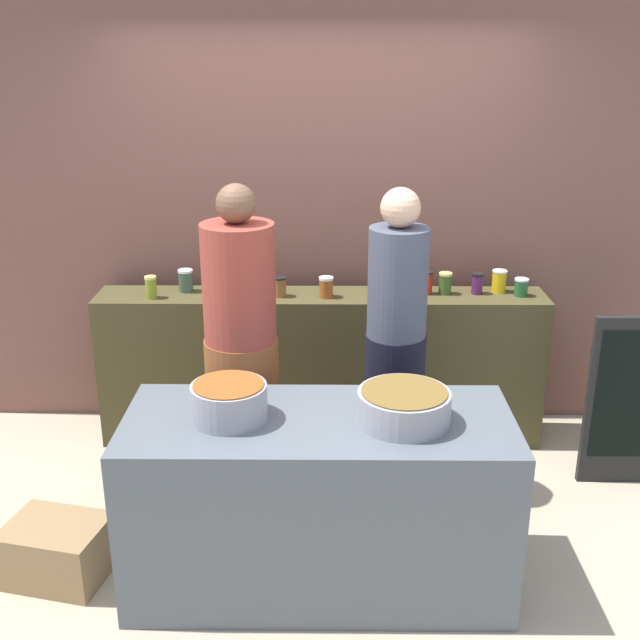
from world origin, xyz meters
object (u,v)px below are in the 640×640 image
object	(u,v)px
cook_in_cap	(395,361)
chalkboard_sign	(632,401)
preserve_jar_7	(409,283)
preserve_jar_10	(477,283)
preserve_jar_1	(186,280)
preserve_jar_4	(280,287)
preserve_jar_2	(235,282)
cooking_pot_center	(404,407)
preserve_jar_0	(151,287)
cook_with_tongs	(242,371)
preserve_jar_8	(427,283)
preserve_jar_5	(326,287)
cooking_pot_left	(229,402)
preserve_jar_3	(263,284)
preserve_jar_9	(445,283)
preserve_jar_11	(499,281)
bread_crate	(57,550)
preserve_jar_6	(381,285)
preserve_jar_12	(521,287)

from	to	relation	value
cook_in_cap	chalkboard_sign	bearing A→B (deg)	4.46
preserve_jar_7	preserve_jar_10	world-z (taller)	preserve_jar_10
preserve_jar_1	preserve_jar_7	distance (m)	1.35
preserve_jar_4	chalkboard_sign	world-z (taller)	preserve_jar_4
chalkboard_sign	preserve_jar_2	bearing A→B (deg)	165.53
preserve_jar_1	cooking_pot_center	size ratio (longest dim) A/B	0.34
preserve_jar_10	preserve_jar_0	bearing A→B (deg)	-176.99
preserve_jar_1	cook_with_tongs	distance (m)	0.99
preserve_jar_8	preserve_jar_10	distance (m)	0.30
preserve_jar_5	cooking_pot_left	bearing A→B (deg)	-106.93
preserve_jar_10	cook_with_tongs	xyz separation A→B (m)	(-1.33, -0.84, -0.21)
preserve_jar_10	preserve_jar_3	bearing A→B (deg)	179.52
preserve_jar_8	cook_in_cap	size ratio (longest dim) A/B	0.08
preserve_jar_5	cook_with_tongs	distance (m)	0.90
preserve_jar_9	preserve_jar_10	size ratio (longest dim) A/B	1.03
preserve_jar_10	cook_with_tongs	bearing A→B (deg)	-147.87
preserve_jar_11	cooking_pot_left	size ratio (longest dim) A/B	0.41
preserve_jar_3	cooking_pot_left	bearing A→B (deg)	-91.19
bread_crate	preserve_jar_9	bearing A→B (deg)	35.93
cook_in_cap	preserve_jar_6	bearing A→B (deg)	94.11
preserve_jar_12	preserve_jar_1	bearing A→B (deg)	178.09
cook_in_cap	preserve_jar_0	bearing A→B (deg)	157.94
preserve_jar_2	preserve_jar_12	distance (m)	1.71
preserve_jar_6	bread_crate	bearing A→B (deg)	-139.01
cooking_pot_center	bread_crate	size ratio (longest dim) A/B	0.89
preserve_jar_7	preserve_jar_0	bearing A→B (deg)	-174.79
cooking_pot_left	cook_in_cap	xyz separation A→B (m)	(0.78, 0.77, -0.13)
preserve_jar_8	chalkboard_sign	bearing A→B (deg)	-27.16
preserve_jar_3	cooking_pot_center	size ratio (longest dim) A/B	0.28
cooking_pot_left	chalkboard_sign	distance (m)	2.31
preserve_jar_0	preserve_jar_7	distance (m)	1.54
cooking_pot_left	preserve_jar_11	bearing A→B (deg)	45.28
preserve_jar_4	bread_crate	size ratio (longest dim) A/B	0.27
preserve_jar_3	cooking_pot_center	bearing A→B (deg)	-63.95
preserve_jar_11	preserve_jar_9	bearing A→B (deg)	-172.66
preserve_jar_1	preserve_jar_11	distance (m)	1.89
preserve_jar_2	preserve_jar_9	distance (m)	1.26
cooking_pot_left	preserve_jar_8	bearing A→B (deg)	54.54
preserve_jar_0	cooking_pot_left	world-z (taller)	preserve_jar_0
preserve_jar_11	preserve_jar_12	size ratio (longest dim) A/B	1.27
preserve_jar_8	cook_with_tongs	size ratio (longest dim) A/B	0.08
preserve_jar_12	cook_with_tongs	distance (m)	1.78
preserve_jar_3	preserve_jar_4	size ratio (longest dim) A/B	0.93
preserve_jar_0	preserve_jar_5	xyz separation A→B (m)	(1.03, 0.03, -0.00)
preserve_jar_9	chalkboard_sign	size ratio (longest dim) A/B	0.13
preserve_jar_12	cooking_pot_center	size ratio (longest dim) A/B	0.27
preserve_jar_9	preserve_jar_12	bearing A→B (deg)	-4.21
preserve_jar_4	preserve_jar_5	size ratio (longest dim) A/B	0.97
preserve_jar_0	preserve_jar_11	size ratio (longest dim) A/B	0.98
preserve_jar_8	cooking_pot_left	bearing A→B (deg)	-125.46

